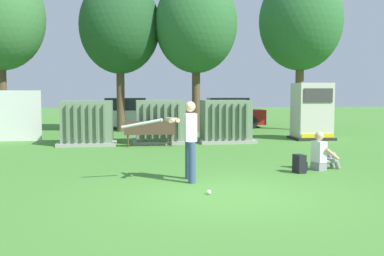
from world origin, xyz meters
TOP-DOWN VIEW (x-y plane):
  - ground_plane at (0.00, 0.00)m, footprint 96.00×96.00m
  - transformer_west at (-3.36, 8.83)m, footprint 2.10×1.70m
  - transformer_mid_west at (-0.68, 9.06)m, footprint 2.10×1.70m
  - transformer_mid_east at (1.85, 8.99)m, footprint 2.10×1.70m
  - generator_enclosure at (5.56, 9.49)m, footprint 1.60×1.40m
  - park_bench at (-1.13, 7.92)m, footprint 1.81×0.44m
  - batter at (-0.58, 1.50)m, footprint 1.60×0.72m
  - sports_ball at (-0.34, 0.16)m, footprint 0.09×0.09m
  - seated_spectator at (2.94, 2.50)m, footprint 0.78×0.63m
  - backpack at (2.22, 2.15)m, footprint 0.31×0.35m
  - tree_left at (-7.59, 13.62)m, footprint 4.02×4.02m
  - tree_center_left at (-2.25, 14.31)m, footprint 3.89×3.89m
  - tree_center_right at (1.37, 13.57)m, footprint 3.92×3.92m
  - tree_right at (6.78, 14.08)m, footprint 4.18×4.18m
  - parked_car_leftmost at (-2.13, 16.24)m, footprint 4.27×2.07m
  - parked_car_left_of_center at (3.35, 16.04)m, footprint 4.26×2.05m

SIDE VIEW (x-z plane):
  - ground_plane at x=0.00m, z-range 0.00..0.00m
  - sports_ball at x=-0.34m, z-range 0.00..0.09m
  - backpack at x=2.22m, z-range -0.01..0.43m
  - seated_spectator at x=2.94m, z-range -0.11..0.86m
  - park_bench at x=-1.13m, z-range 0.08..0.99m
  - parked_car_leftmost at x=-2.13m, z-range -0.06..1.56m
  - parked_car_left_of_center at x=3.35m, z-range -0.06..1.56m
  - transformer_west at x=-3.36m, z-range -0.02..1.60m
  - transformer_mid_west at x=-0.68m, z-range -0.02..1.60m
  - transformer_mid_east at x=1.85m, z-range -0.02..1.60m
  - batter at x=-0.58m, z-range 0.11..1.85m
  - generator_enclosure at x=5.56m, z-range -0.01..2.29m
  - tree_center_left at x=-2.25m, z-range 1.38..8.82m
  - tree_center_right at x=1.37m, z-range 1.39..8.89m
  - tree_left at x=-7.59m, z-range 1.43..9.12m
  - tree_right at x=6.78m, z-range 1.49..9.47m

